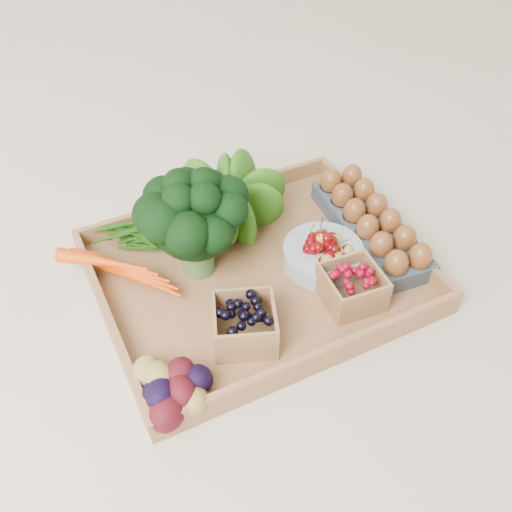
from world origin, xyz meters
name	(u,v)px	position (x,y,z in m)	size (l,w,h in m)	color
ground	(256,280)	(0.00, 0.00, 0.00)	(4.00, 4.00, 0.00)	beige
tray	(256,277)	(0.00, 0.00, 0.01)	(0.55, 0.45, 0.01)	#96683F
carrots	(124,271)	(-0.21, 0.09, 0.04)	(0.18, 0.13, 0.04)	#DD3F07
lettuce	(229,198)	(0.01, 0.14, 0.09)	(0.14, 0.14, 0.14)	#14460B
broccoli	(196,239)	(-0.09, 0.06, 0.09)	(0.19, 0.19, 0.15)	black
cherry_bowl	(323,255)	(0.12, -0.03, 0.03)	(0.15, 0.15, 0.04)	#8C9EA5
egg_carton	(370,229)	(0.24, 0.00, 0.03)	(0.11, 0.30, 0.04)	#3A424A
potatoes	(170,382)	(-0.22, -0.17, 0.05)	(0.14, 0.14, 0.08)	#38080F
punnet_blackberry	(245,324)	(-0.08, -0.12, 0.05)	(0.10, 0.10, 0.07)	black
punnet_raspberry	(352,287)	(0.12, -0.13, 0.05)	(0.09, 0.09, 0.06)	maroon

